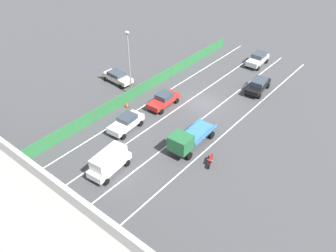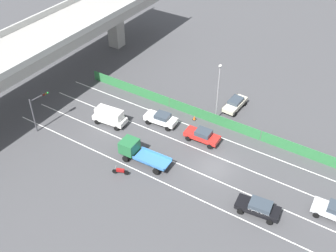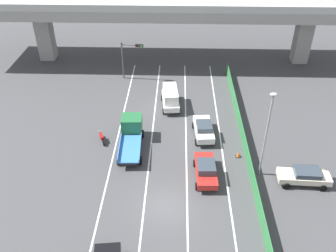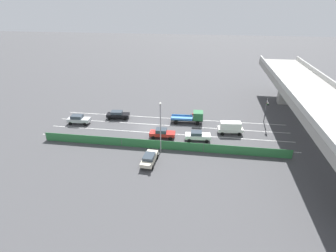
# 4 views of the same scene
# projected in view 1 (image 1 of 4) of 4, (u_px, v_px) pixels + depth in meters

# --- Properties ---
(ground_plane) EXTENTS (300.00, 300.00, 0.00)m
(ground_plane) POSITION_uv_depth(u_px,v_px,m) (204.00, 103.00, 42.65)
(ground_plane) COLOR #424244
(lane_line_left_edge) EXTENTS (0.14, 44.29, 0.01)m
(lane_line_left_edge) POSITION_uv_depth(u_px,v_px,m) (222.00, 136.00, 37.38)
(lane_line_left_edge) COLOR silver
(lane_line_left_edge) RESTS_ON ground
(lane_line_mid_left) EXTENTS (0.14, 44.29, 0.01)m
(lane_line_mid_left) POSITION_uv_depth(u_px,v_px,m) (195.00, 124.00, 39.17)
(lane_line_mid_left) COLOR silver
(lane_line_mid_left) RESTS_ON ground
(lane_line_mid_right) EXTENTS (0.14, 44.29, 0.01)m
(lane_line_mid_right) POSITION_uv_depth(u_px,v_px,m) (171.00, 113.00, 40.96)
(lane_line_mid_right) COLOR silver
(lane_line_mid_right) RESTS_ON ground
(lane_line_right_edge) EXTENTS (0.14, 44.29, 0.01)m
(lane_line_right_edge) POSITION_uv_depth(u_px,v_px,m) (149.00, 103.00, 42.75)
(lane_line_right_edge) COLOR silver
(lane_line_right_edge) RESTS_ON ground
(green_fence) EXTENTS (0.10, 40.39, 1.50)m
(green_fence) POSITION_uv_depth(u_px,v_px,m) (136.00, 92.00, 43.39)
(green_fence) COLOR #2D753D
(green_fence) RESTS_ON ground
(car_sedan_red) EXTENTS (2.08, 4.48, 1.65)m
(car_sedan_red) POSITION_uv_depth(u_px,v_px,m) (164.00, 99.00, 41.66)
(car_sedan_red) COLOR red
(car_sedan_red) RESTS_ON ground
(car_van_white) EXTENTS (2.32, 4.56, 2.23)m
(car_van_white) POSITION_uv_depth(u_px,v_px,m) (109.00, 161.00, 32.32)
(car_van_white) COLOR silver
(car_van_white) RESTS_ON ground
(car_sedan_silver) EXTENTS (2.14, 4.37, 1.75)m
(car_sedan_silver) POSITION_uv_depth(u_px,v_px,m) (258.00, 59.00, 50.50)
(car_sedan_silver) COLOR #B7BABC
(car_sedan_silver) RESTS_ON ground
(car_sedan_black) EXTENTS (2.41, 4.67, 1.57)m
(car_sedan_black) POSITION_uv_depth(u_px,v_px,m) (258.00, 85.00, 44.51)
(car_sedan_black) COLOR black
(car_sedan_black) RESTS_ON ground
(car_sedan_white) EXTENTS (2.21, 4.41, 1.65)m
(car_sedan_white) POSITION_uv_depth(u_px,v_px,m) (126.00, 122.00, 37.86)
(car_sedan_white) COLOR white
(car_sedan_white) RESTS_ON ground
(flatbed_truck_blue) EXTENTS (2.49, 6.25, 2.37)m
(flatbed_truck_blue) POSITION_uv_depth(u_px,v_px,m) (187.00, 140.00, 34.81)
(flatbed_truck_blue) COLOR black
(flatbed_truck_blue) RESTS_ON ground
(motorcycle) EXTENTS (0.92, 1.84, 0.93)m
(motorcycle) POSITION_uv_depth(u_px,v_px,m) (211.00, 160.00, 33.63)
(motorcycle) COLOR black
(motorcycle) RESTS_ON ground
(parked_sedan_cream) EXTENTS (4.49, 2.10, 1.49)m
(parked_sedan_cream) POSITION_uv_depth(u_px,v_px,m) (117.00, 77.00, 46.31)
(parked_sedan_cream) COLOR beige
(parked_sedan_cream) RESTS_ON ground
(traffic_light) EXTENTS (2.84, 0.65, 4.93)m
(traffic_light) POSITION_uv_depth(u_px,v_px,m) (86.00, 221.00, 24.00)
(traffic_light) COLOR #47474C
(traffic_light) RESTS_ON ground
(street_lamp) EXTENTS (0.60, 0.36, 8.32)m
(street_lamp) POSITION_uv_depth(u_px,v_px,m) (129.00, 59.00, 41.37)
(street_lamp) COLOR gray
(street_lamp) RESTS_ON ground
(traffic_cone) EXTENTS (0.47, 0.47, 0.60)m
(traffic_cone) POSITION_uv_depth(u_px,v_px,m) (127.00, 105.00, 41.86)
(traffic_cone) COLOR orange
(traffic_cone) RESTS_ON ground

